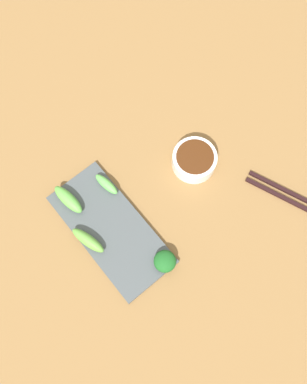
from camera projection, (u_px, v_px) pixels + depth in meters
name	position (u px, v px, depth m)	size (l,w,h in m)	color
tabletop	(133.00, 202.00, 0.97)	(2.10, 2.10, 0.02)	olive
sauce_bowl	(194.00, 160.00, 0.97)	(0.10, 0.10, 0.04)	white
serving_plate	(111.00, 229.00, 0.94)	(0.14, 0.30, 0.01)	#474E52
broccoli_stalk_0	(88.00, 240.00, 0.91)	(0.02, 0.08, 0.03)	#64A541
broccoli_leafy_1	(165.00, 261.00, 0.89)	(0.05, 0.05, 0.03)	#1C5D22
broccoli_stalk_2	(68.00, 199.00, 0.93)	(0.03, 0.08, 0.03)	#60B349
broccoli_stalk_3	(106.00, 184.00, 0.95)	(0.02, 0.07, 0.02)	#60BB54
chopsticks	(294.00, 199.00, 0.96)	(0.11, 0.22, 0.01)	black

